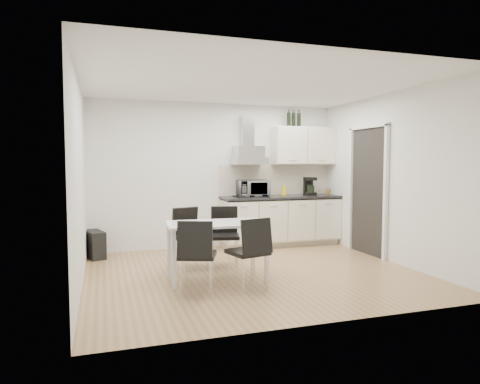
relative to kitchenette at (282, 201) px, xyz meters
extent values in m
plane|color=#A48258|center=(-1.19, -1.73, -0.83)|extent=(4.50, 4.50, 0.00)
cube|color=silver|center=(-1.19, 0.27, 0.47)|extent=(4.50, 0.10, 2.60)
cube|color=silver|center=(-1.19, -3.73, 0.47)|extent=(4.50, 0.10, 2.60)
cube|color=silver|center=(-3.44, -1.73, 0.47)|extent=(0.10, 4.00, 2.60)
cube|color=silver|center=(1.06, -1.73, 0.47)|extent=(0.10, 4.00, 2.60)
plane|color=white|center=(-1.19, -1.73, 1.77)|extent=(4.50, 4.50, 0.00)
cube|color=white|center=(1.02, -1.18, 0.22)|extent=(0.08, 1.04, 2.10)
cube|color=beige|center=(-0.04, 0.01, -0.78)|extent=(2.16, 0.52, 0.10)
cube|color=silver|center=(-0.04, -0.03, -0.35)|extent=(2.20, 0.60, 0.76)
cube|color=black|center=(-0.04, -0.04, 0.07)|extent=(2.22, 0.64, 0.04)
cube|color=beige|center=(-0.04, 0.25, 0.38)|extent=(2.20, 0.02, 0.58)
cube|color=silver|center=(0.46, 0.09, 1.02)|extent=(1.20, 0.35, 0.70)
cube|color=silver|center=(-0.64, 0.05, 0.82)|extent=(0.60, 0.46, 0.30)
cube|color=silver|center=(-0.64, 0.16, 1.27)|extent=(0.22, 0.20, 0.55)
imported|color=silver|center=(-0.59, -0.05, 0.27)|extent=(0.55, 0.32, 0.37)
cube|color=yellow|center=(0.06, 0.07, 0.18)|extent=(0.08, 0.04, 0.18)
cylinder|color=brown|center=(0.89, -0.08, 0.14)|extent=(0.04, 0.04, 0.11)
cylinder|color=#4C6626|center=(0.95, -0.08, 0.14)|extent=(0.04, 0.04, 0.11)
cylinder|color=black|center=(0.16, 0.09, 1.53)|extent=(0.07, 0.07, 0.32)
cylinder|color=black|center=(0.26, 0.09, 1.53)|extent=(0.07, 0.07, 0.32)
cylinder|color=black|center=(0.37, 0.09, 1.53)|extent=(0.07, 0.07, 0.32)
cube|color=white|center=(-1.75, -1.88, -0.10)|extent=(1.33, 0.81, 0.03)
cube|color=white|center=(-2.36, -2.17, -0.47)|extent=(0.05, 0.05, 0.72)
cube|color=white|center=(-1.18, -2.23, -0.47)|extent=(0.05, 0.05, 0.72)
cube|color=white|center=(-2.33, -1.53, -0.47)|extent=(0.05, 0.05, 0.72)
cube|color=white|center=(-1.14, -1.60, -0.47)|extent=(0.05, 0.05, 0.72)
cube|color=black|center=(-3.31, -0.08, -0.61)|extent=(0.36, 0.57, 0.44)
cube|color=gold|center=(-3.19, -0.08, -0.45)|extent=(0.14, 0.46, 0.07)
cube|color=black|center=(-1.55, 0.17, -0.69)|extent=(0.20, 0.18, 0.28)
camera|label=1|loc=(-3.17, -7.28, 0.71)|focal=32.00mm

